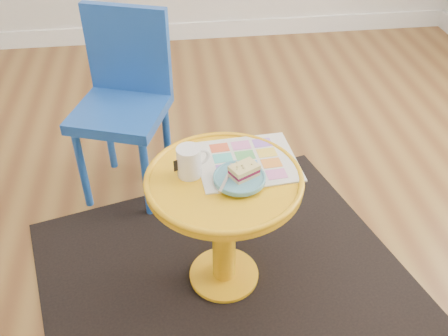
{
  "coord_description": "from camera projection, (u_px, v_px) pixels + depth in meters",
  "views": [
    {
      "loc": [
        -0.09,
        -1.39,
        1.47
      ],
      "look_at": [
        0.07,
        -0.18,
        0.52
      ],
      "focal_mm": 40.0,
      "sensor_mm": 36.0,
      "label": 1
    }
  ],
  "objects": [
    {
      "name": "plate",
      "position": [
        239.0,
        178.0,
        1.54
      ],
      "size": [
        0.16,
        0.16,
        0.02
      ],
      "color": "#549CB3",
      "rests_on": "newspaper"
    },
    {
      "name": "rug",
      "position": [
        224.0,
        276.0,
        1.86
      ],
      "size": [
        1.54,
        1.39,
        0.01
      ],
      "primitive_type": "cube",
      "rotation": [
        0.0,
        0.0,
        0.26
      ],
      "color": "black",
      "rests_on": "ground"
    },
    {
      "name": "newspaper",
      "position": [
        247.0,
        161.0,
        1.63
      ],
      "size": [
        0.34,
        0.29,
        0.01
      ],
      "primitive_type": "cube",
      "rotation": [
        0.0,
        0.0,
        0.07
      ],
      "color": "silver",
      "rests_on": "side_table"
    },
    {
      "name": "mug",
      "position": [
        190.0,
        161.0,
        1.55
      ],
      "size": [
        0.11,
        0.08,
        0.1
      ],
      "rotation": [
        0.0,
        0.0,
        0.34
      ],
      "color": "silver",
      "rests_on": "side_table"
    },
    {
      "name": "side_table",
      "position": [
        224.0,
        209.0,
        1.65
      ],
      "size": [
        0.5,
        0.5,
        0.48
      ],
      "color": "#EEA814",
      "rests_on": "ground"
    },
    {
      "name": "floor",
      "position": [
        200.0,
        243.0,
        2.0
      ],
      "size": [
        4.0,
        4.0,
        0.0
      ],
      "primitive_type": "plane",
      "color": "brown",
      "rests_on": "ground"
    },
    {
      "name": "cake_slice",
      "position": [
        244.0,
        171.0,
        1.53
      ],
      "size": [
        0.1,
        0.09,
        0.04
      ],
      "rotation": [
        0.0,
        0.0,
        0.49
      ],
      "color": "#D3BC8C",
      "rests_on": "plate"
    },
    {
      "name": "fork",
      "position": [
        228.0,
        177.0,
        1.54
      ],
      "size": [
        0.07,
        0.14,
        0.0
      ],
      "rotation": [
        0.0,
        0.0,
        -0.44
      ],
      "color": "silver",
      "rests_on": "plate"
    },
    {
      "name": "chair",
      "position": [
        124.0,
        94.0,
        2.03
      ],
      "size": [
        0.45,
        0.45,
        0.79
      ],
      "rotation": [
        0.0,
        0.0,
        -0.34
      ],
      "color": "#1A4DAE",
      "rests_on": "ground"
    }
  ]
}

